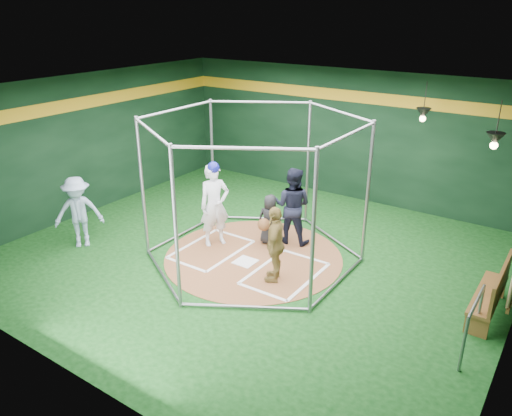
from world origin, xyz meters
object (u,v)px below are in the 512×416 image
Objects in this scene: batter_figure at (215,204)px; dugout_bench at (494,290)px; umpire at (292,206)px; visitor_leopard at (275,244)px.

batter_figure is 5.73m from dugout_bench.
umpire reaches higher than dugout_bench.
dugout_bench is (3.74, 1.07, -0.28)m from visitor_leopard.
visitor_leopard is 1.75m from umpire.
visitor_leopard is 0.87× the size of umpire.
batter_figure reaches higher than dugout_bench.
dugout_bench is at bearing 160.16° from umpire.
dugout_bench is (4.33, -0.57, -0.39)m from umpire.
batter_figure is at bearing 25.22° from umpire.
umpire is (-0.59, 1.64, 0.11)m from visitor_leopard.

